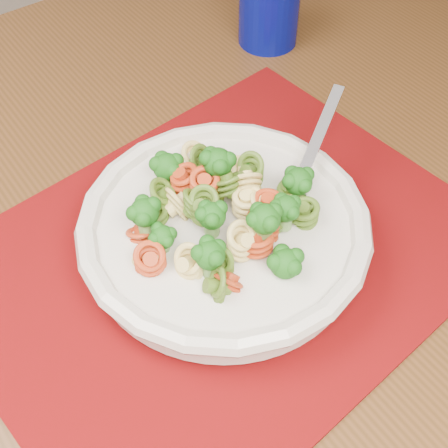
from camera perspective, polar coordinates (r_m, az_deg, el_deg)
name	(u,v)px	position (r m, az deg, el deg)	size (l,w,h in m)	color
dining_table	(240,243)	(0.74, 1.49, -1.78)	(1.61, 1.23, 0.76)	#4D2D15
placemat	(222,254)	(0.60, -0.18, -2.80)	(0.48, 0.37, 0.00)	#630409
pasta_bowl	(224,231)	(0.57, 0.00, -0.60)	(0.27, 0.27, 0.05)	beige
pasta_broccoli_heap	(224,220)	(0.56, 0.00, 0.39)	(0.23, 0.23, 0.06)	#EBD174
fork	(290,204)	(0.58, 6.10, 1.87)	(0.19, 0.02, 0.01)	silver
tumbler	(269,7)	(0.84, 4.15, 19.16)	(0.08, 0.08, 0.10)	#040A5E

